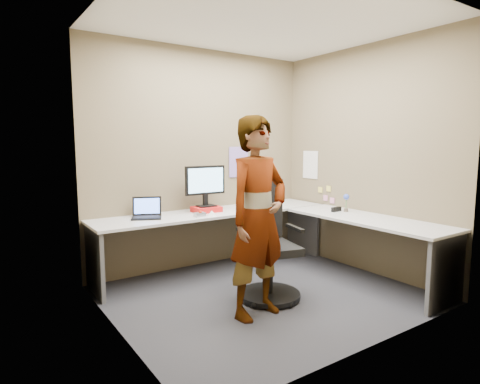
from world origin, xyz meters
TOP-DOWN VIEW (x-y plane):
  - ground at (0.00, 0.00)m, footprint 3.00×3.00m
  - wall_back at (0.00, 1.30)m, footprint 3.00×0.00m
  - wall_right at (1.50, 0.00)m, footprint 0.00×2.70m
  - wall_left at (-1.50, 0.00)m, footprint 0.00×2.70m
  - ceiling at (0.00, 0.00)m, footprint 3.00×3.00m
  - desk at (0.44, 0.39)m, footprint 2.98×2.58m
  - paper_ream at (-0.11, 1.01)m, footprint 0.33×0.24m
  - monitor at (-0.11, 1.02)m, footprint 0.52×0.16m
  - laptop at (-0.84, 1.05)m, footprint 0.39×0.37m
  - trackball_mouse at (-0.32, 0.78)m, footprint 0.12×0.08m
  - origami at (-0.18, 0.75)m, footprint 0.10×0.10m
  - stapler at (1.20, 0.14)m, footprint 0.15×0.05m
  - flower at (1.28, 0.07)m, footprint 0.07×0.07m
  - calendar_purple at (0.55, 1.29)m, footprint 0.30×0.01m
  - calendar_white at (1.49, 0.90)m, footprint 0.01×0.28m
  - sticky_note_a at (1.49, 0.55)m, footprint 0.01×0.07m
  - sticky_note_b at (1.49, 0.60)m, footprint 0.01×0.07m
  - sticky_note_c at (1.49, 0.48)m, footprint 0.01×0.07m
  - sticky_note_d at (1.49, 0.70)m, footprint 0.01×0.07m
  - office_chair at (-0.01, -0.05)m, footprint 0.65×0.63m
  - person at (-0.35, -0.34)m, footprint 0.71×0.52m

SIDE VIEW (x-z plane):
  - ground at x=0.00m, z-range 0.00..0.00m
  - office_chair at x=-0.01m, z-range -0.10..1.05m
  - desk at x=0.44m, z-range 0.22..0.95m
  - trackball_mouse at x=-0.32m, z-range 0.72..0.79m
  - stapler at x=1.20m, z-range 0.73..0.78m
  - origami at x=-0.18m, z-range 0.73..0.79m
  - paper_ream at x=-0.11m, z-range 0.73..0.79m
  - laptop at x=-0.84m, z-range 0.68..0.90m
  - sticky_note_c at x=1.49m, z-range 0.76..0.84m
  - sticky_note_b at x=1.49m, z-range 0.78..0.86m
  - flower at x=1.28m, z-range 0.77..0.98m
  - person at x=-0.35m, z-range 0.00..1.79m
  - sticky_note_d at x=1.49m, z-range 0.88..0.96m
  - sticky_note_a at x=1.49m, z-range 0.91..0.99m
  - monitor at x=-0.11m, z-range 0.84..1.33m
  - calendar_white at x=1.49m, z-range 1.06..1.44m
  - calendar_purple at x=0.55m, z-range 1.10..1.50m
  - wall_back at x=0.00m, z-range -0.15..2.85m
  - wall_right at x=1.50m, z-range 0.00..2.70m
  - wall_left at x=-1.50m, z-range 0.00..2.70m
  - ceiling at x=0.00m, z-range 2.70..2.70m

